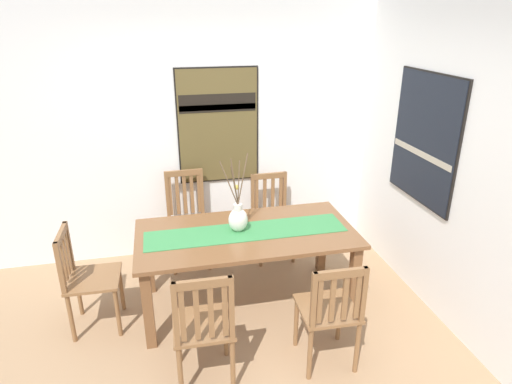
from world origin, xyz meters
The scene contains 13 objects.
ground_plane centered at (0.00, 0.00, -0.01)m, with size 6.40×6.40×0.03m, color #A37F5B.
wall_back centered at (0.00, 1.86, 1.35)m, with size 6.40×0.12×2.70m, color white.
wall_side centered at (1.86, 0.00, 1.35)m, with size 0.12×6.40×2.70m, color white.
dining_table centered at (0.20, 0.67, 0.63)m, with size 1.89×0.94×0.73m.
table_runner centered at (0.20, 0.67, 0.74)m, with size 1.73×0.36×0.01m, color #388447.
centerpiece_vase centered at (0.13, 0.70, 0.86)m, with size 0.25×0.22×0.66m.
chair_0 centered at (0.65, 1.50, 0.48)m, with size 0.43×0.43×0.90m.
chair_1 centered at (-0.28, -0.19, 0.50)m, with size 0.43×0.43×0.95m.
chair_2 centered at (-0.25, 1.55, 0.52)m, with size 0.43×0.43×0.99m.
chair_3 centered at (-1.15, 0.64, 0.49)m, with size 0.43×0.43×0.91m.
chair_4 centered at (0.64, -0.21, 0.48)m, with size 0.43×0.43×0.91m.
painting_on_back_wall centered at (0.13, 1.79, 1.41)m, with size 0.84×0.05×1.20m.
painting_on_side_wall centered at (1.79, 0.65, 1.47)m, with size 0.05×0.94×1.14m.
Camera 1 is at (-0.47, -2.67, 2.49)m, focal length 30.90 mm.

